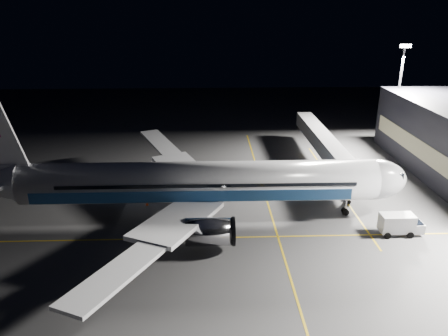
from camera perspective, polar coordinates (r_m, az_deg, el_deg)
name	(u,v)px	position (r m, az deg, el deg)	size (l,w,h in m)	color
ground	(201,217)	(61.78, -3.07, -6.35)	(200.00, 200.00, 0.00)	#4C4C4F
guide_line_main	(271,215)	(62.37, 6.21, -6.17)	(0.25, 80.00, 0.01)	gold
guide_line_cross	(200,238)	(56.50, -3.16, -9.11)	(70.00, 0.25, 0.01)	gold
guide_line_side	(336,186)	(73.78, 14.40, -2.35)	(0.25, 40.00, 0.01)	gold
airliner	(192,183)	(59.64, -4.20, -1.94)	(61.48, 54.22, 16.64)	silver
jet_bridge	(326,145)	(79.50, 13.13, 2.96)	(3.60, 34.40, 6.30)	#B2B2B7
floodlight_mast_north	(399,86)	(96.52, 21.93, 9.87)	(2.40, 0.68, 20.70)	#59595E
service_truck	(401,224)	(60.99, 22.07, -6.77)	(5.54, 2.54, 2.81)	white
baggage_tug	(137,174)	(76.05, -11.31, -0.80)	(2.67, 2.46, 1.57)	black
safety_cone_a	(151,193)	(69.18, -9.54, -3.30)	(0.36, 0.36, 0.54)	#FF440A
safety_cone_b	(174,202)	(65.71, -6.56, -4.41)	(0.45, 0.45, 0.67)	#FF440A
safety_cone_c	(147,203)	(65.86, -10.03, -4.53)	(0.46, 0.46, 0.69)	#FF440A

